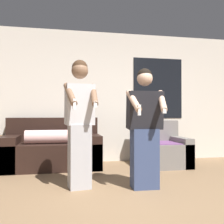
# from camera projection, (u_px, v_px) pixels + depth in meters

# --- Properties ---
(ground_plane) EXTENTS (14.00, 14.00, 0.00)m
(ground_plane) POSITION_uv_depth(u_px,v_px,m) (152.00, 209.00, 2.72)
(ground_plane) COLOR #846647
(wall_back) EXTENTS (6.12, 0.07, 2.70)m
(wall_back) POSITION_uv_depth(u_px,v_px,m) (106.00, 97.00, 5.50)
(wall_back) COLOR silver
(wall_back) RESTS_ON ground_plane
(couch) EXTENTS (1.71, 0.88, 0.92)m
(couch) POSITION_uv_depth(u_px,v_px,m) (53.00, 150.00, 4.81)
(couch) COLOR black
(couch) RESTS_ON ground_plane
(armchair) EXTENTS (0.88, 0.87, 0.86)m
(armchair) POSITION_uv_depth(u_px,v_px,m) (162.00, 150.00, 5.03)
(armchair) COLOR slate
(armchair) RESTS_ON ground_plane
(person_left) EXTENTS (0.44, 0.50, 1.71)m
(person_left) POSITION_uv_depth(u_px,v_px,m) (80.00, 121.00, 3.48)
(person_left) COLOR #B2B2B7
(person_left) RESTS_ON ground_plane
(person_right) EXTENTS (0.52, 0.47, 1.59)m
(person_right) POSITION_uv_depth(u_px,v_px,m) (145.00, 128.00, 3.48)
(person_right) COLOR #384770
(person_right) RESTS_ON ground_plane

